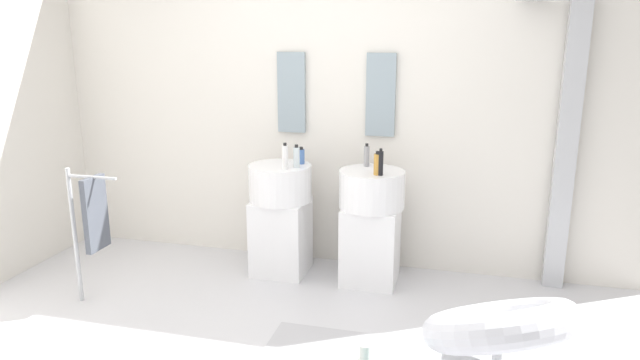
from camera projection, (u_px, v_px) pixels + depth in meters
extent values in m
cube|color=silver|center=(337.00, 101.00, 4.46)|extent=(4.80, 0.10, 2.60)
cube|color=white|center=(281.00, 236.00, 4.44)|extent=(0.40, 0.40, 0.58)
cylinder|color=white|center=(280.00, 183.00, 4.33)|extent=(0.48, 0.48, 0.27)
cylinder|color=#B7BABF|center=(285.00, 155.00, 4.41)|extent=(0.02, 0.02, 0.10)
cube|color=white|center=(370.00, 244.00, 4.27)|extent=(0.40, 0.40, 0.58)
cylinder|color=white|center=(372.00, 189.00, 4.16)|extent=(0.48, 0.48, 0.27)
cylinder|color=#B7BABF|center=(375.00, 160.00, 4.24)|extent=(0.02, 0.02, 0.10)
cube|color=#8C9EA8|center=(292.00, 93.00, 4.46)|extent=(0.22, 0.03, 0.62)
cube|color=#8C9EA8|center=(381.00, 95.00, 4.29)|extent=(0.22, 0.03, 0.62)
cube|color=#B7BABF|center=(566.00, 149.00, 4.00)|extent=(0.14, 0.08, 2.05)
cylinder|color=#B7BABF|center=(497.00, 360.00, 2.92)|extent=(0.05, 0.05, 0.34)
torus|color=silver|center=(500.00, 325.00, 2.87)|extent=(1.09, 1.09, 0.49)
cylinder|color=#B7BABF|center=(75.00, 236.00, 3.90)|extent=(0.03, 0.03, 0.95)
cylinder|color=#B7BABF|center=(92.00, 177.00, 3.75)|extent=(0.36, 0.02, 0.02)
cube|color=#4C515B|center=(95.00, 214.00, 3.81)|extent=(0.04, 0.22, 0.50)
cylinder|color=white|center=(365.00, 353.00, 3.24)|extent=(0.07, 0.07, 0.11)
cylinder|color=white|center=(285.00, 157.00, 4.16)|extent=(0.04, 0.04, 0.17)
cylinder|color=black|center=(285.00, 144.00, 4.14)|extent=(0.02, 0.02, 0.02)
cylinder|color=#99999E|center=(367.00, 156.00, 4.24)|extent=(0.04, 0.04, 0.15)
cylinder|color=black|center=(367.00, 145.00, 4.22)|extent=(0.02, 0.02, 0.02)
cylinder|color=#4C72B7|center=(301.00, 157.00, 4.33)|extent=(0.05, 0.05, 0.11)
cylinder|color=black|center=(301.00, 148.00, 4.32)|extent=(0.03, 0.03, 0.02)
cylinder|color=#C68C38|center=(377.00, 164.00, 3.99)|extent=(0.05, 0.05, 0.15)
cylinder|color=black|center=(378.00, 153.00, 3.97)|extent=(0.03, 0.03, 0.02)
cylinder|color=silver|center=(297.00, 157.00, 4.20)|extent=(0.05, 0.05, 0.15)
cylinder|color=black|center=(296.00, 146.00, 4.18)|extent=(0.03, 0.03, 0.02)
cylinder|color=black|center=(381.00, 163.00, 3.97)|extent=(0.04, 0.04, 0.17)
cylinder|color=black|center=(381.00, 150.00, 3.95)|extent=(0.02, 0.02, 0.02)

